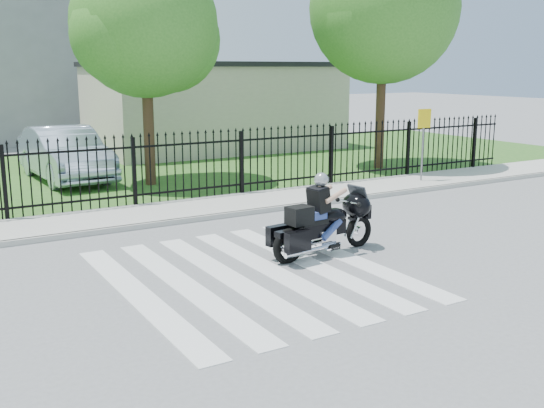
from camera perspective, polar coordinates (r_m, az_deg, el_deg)
ground at (r=10.92m, az=-1.82°, el=-6.35°), size 120.00×120.00×0.00m
crosswalk at (r=10.92m, az=-1.82°, el=-6.32°), size 5.00×5.50×0.01m
sidewalk at (r=15.32m, az=-10.91°, el=-0.92°), size 40.00×2.00×0.12m
curb at (r=14.40m, az=-9.55°, el=-1.70°), size 40.00×0.12×0.12m
grass_strip at (r=21.93m, az=-17.18°, el=2.53°), size 40.00×12.00×0.02m
iron_fence at (r=16.09m, az=-12.25°, el=2.70°), size 26.00×0.04×1.80m
tree_mid at (r=19.25m, az=-11.36°, el=15.49°), size 4.20×4.20×6.78m
tree_right at (r=22.48m, az=10.00°, el=16.87°), size 5.00×5.00×7.90m
building_low at (r=27.85m, az=-5.21°, el=8.55°), size 10.00×6.00×3.50m
building_low_roof at (r=27.80m, az=-5.28°, el=12.36°), size 10.20×6.20×0.20m
motorcycle_rider at (r=11.92m, az=4.55°, el=-1.50°), size 2.43×0.92×1.61m
parked_car at (r=20.76m, az=-18.04°, el=4.31°), size 2.01×5.12×1.66m
traffic_sign at (r=19.57m, az=13.44°, el=6.50°), size 0.47×0.08×2.15m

